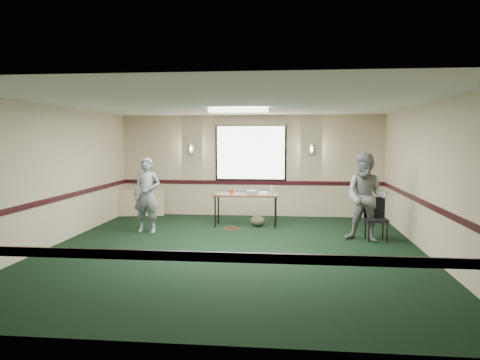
# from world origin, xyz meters

# --- Properties ---
(ground) EXTENTS (8.00, 8.00, 0.00)m
(ground) POSITION_xyz_m (0.00, 0.00, 0.00)
(ground) COLOR black
(ground) RESTS_ON ground
(room_shell) EXTENTS (8.00, 8.02, 8.00)m
(room_shell) POSITION_xyz_m (0.00, 2.12, 1.58)
(room_shell) COLOR #CAB092
(room_shell) RESTS_ON ground
(folding_table) EXTENTS (1.53, 0.61, 0.76)m
(folding_table) POSITION_xyz_m (0.02, 2.49, 0.71)
(folding_table) COLOR #532F17
(folding_table) RESTS_ON ground
(projector) EXTENTS (0.28, 0.24, 0.09)m
(projector) POSITION_xyz_m (0.15, 2.47, 0.81)
(projector) COLOR gray
(projector) RESTS_ON folding_table
(game_console) EXTENTS (0.23, 0.19, 0.05)m
(game_console) POSITION_xyz_m (0.43, 2.54, 0.79)
(game_console) COLOR white
(game_console) RESTS_ON folding_table
(red_cup) EXTENTS (0.08, 0.08, 0.12)m
(red_cup) POSITION_xyz_m (-0.33, 2.46, 0.82)
(red_cup) COLOR #B2280B
(red_cup) RESTS_ON folding_table
(water_bottle) EXTENTS (0.06, 0.06, 0.21)m
(water_bottle) POSITION_xyz_m (0.62, 2.37, 0.87)
(water_bottle) COLOR #82B2D4
(water_bottle) RESTS_ON folding_table
(duffel_bag) EXTENTS (0.41, 0.35, 0.25)m
(duffel_bag) POSITION_xyz_m (0.29, 2.47, 0.13)
(duffel_bag) COLOR #4D492C
(duffel_bag) RESTS_ON ground
(cable_coil) EXTENTS (0.43, 0.43, 0.02)m
(cable_coil) POSITION_xyz_m (-0.28, 2.08, 0.01)
(cable_coil) COLOR #B42C16
(cable_coil) RESTS_ON ground
(folded_table) EXTENTS (1.39, 0.48, 0.70)m
(folded_table) POSITION_xyz_m (-3.00, 3.60, 0.35)
(folded_table) COLOR tan
(folded_table) RESTS_ON ground
(conference_chair) EXTENTS (0.44, 0.46, 0.87)m
(conference_chair) POSITION_xyz_m (2.80, 1.26, 0.51)
(conference_chair) COLOR black
(conference_chair) RESTS_ON ground
(person_left) EXTENTS (0.63, 0.43, 1.66)m
(person_left) POSITION_xyz_m (-2.09, 1.51, 0.83)
(person_left) COLOR #3E5D89
(person_left) RESTS_ON ground
(person_right) EXTENTS (1.05, 0.94, 1.78)m
(person_right) POSITION_xyz_m (2.58, 1.09, 0.89)
(person_right) COLOR #7690B8
(person_right) RESTS_ON ground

